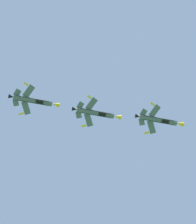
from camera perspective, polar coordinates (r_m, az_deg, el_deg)
name	(u,v)px	position (r m, az deg, el deg)	size (l,w,h in m)	color
fighter_jet_lead	(159,120)	(124.35, 9.04, -1.20)	(12.57, 12.32, 4.91)	#4C5666
fighter_jet_left_wing	(96,113)	(122.29, -0.27, -0.16)	(12.57, 12.37, 4.74)	#4C5666
fighter_jet_right_wing	(34,101)	(121.31, -9.49, 1.67)	(12.57, 12.35, 4.82)	#4C5666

